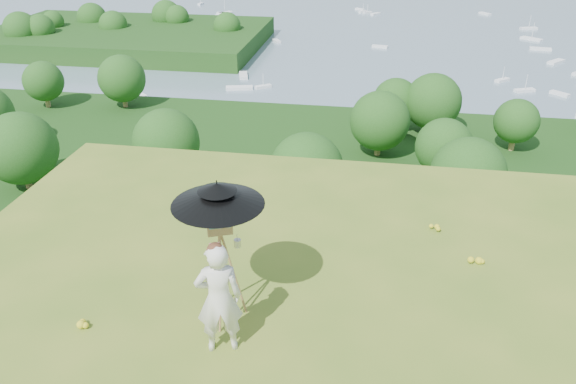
# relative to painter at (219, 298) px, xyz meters

# --- Properties ---
(forest_slope) EXTENTS (140.00, 56.00, 22.00)m
(forest_slope) POSITION_rel_painter_xyz_m (1.82, 34.32, -29.82)
(forest_slope) COLOR #133B10
(forest_slope) RESTS_ON bay_water
(shoreline_tier) EXTENTS (170.00, 28.00, 8.00)m
(shoreline_tier) POSITION_rel_painter_xyz_m (1.82, 74.32, -36.82)
(shoreline_tier) COLOR slate
(shoreline_tier) RESTS_ON bay_water
(bay_water) EXTENTS (700.00, 700.00, 0.00)m
(bay_water) POSITION_rel_painter_xyz_m (1.82, 239.32, -34.82)
(bay_water) COLOR slate
(bay_water) RESTS_ON ground
(peninsula) EXTENTS (90.00, 60.00, 12.00)m
(peninsula) POSITION_rel_painter_xyz_m (-73.18, 154.32, -29.82)
(peninsula) COLOR #133B10
(peninsula) RESTS_ON bay_water
(slope_trees) EXTENTS (110.00, 50.00, 6.00)m
(slope_trees) POSITION_rel_painter_xyz_m (1.82, 34.32, -15.82)
(slope_trees) COLOR #1B4A16
(slope_trees) RESTS_ON forest_slope
(harbor_town) EXTENTS (110.00, 22.00, 5.00)m
(harbor_town) POSITION_rel_painter_xyz_m (1.82, 74.32, -30.32)
(harbor_town) COLOR silver
(harbor_town) RESTS_ON shoreline_tier
(moored_boats) EXTENTS (140.00, 140.00, 0.70)m
(moored_boats) POSITION_rel_painter_xyz_m (-10.68, 160.32, -34.47)
(moored_boats) COLOR white
(moored_boats) RESTS_ON bay_water
(painter) EXTENTS (0.69, 0.56, 1.64)m
(painter) POSITION_rel_painter_xyz_m (0.00, 0.00, 0.00)
(painter) COLOR silver
(painter) RESTS_ON ground
(field_easel) EXTENTS (0.86, 0.86, 1.75)m
(field_easel) POSITION_rel_painter_xyz_m (-0.11, 0.60, 0.06)
(field_easel) COLOR olive
(field_easel) RESTS_ON ground
(sun_umbrella) EXTENTS (1.48, 1.48, 0.74)m
(sun_umbrella) POSITION_rel_painter_xyz_m (-0.12, 0.63, 0.99)
(sun_umbrella) COLOR black
(sun_umbrella) RESTS_ON field_easel
(painter_cap) EXTENTS (0.29, 0.31, 0.10)m
(painter_cap) POSITION_rel_painter_xyz_m (0.00, 0.00, 0.77)
(painter_cap) COLOR #DF7A84
(painter_cap) RESTS_ON painter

